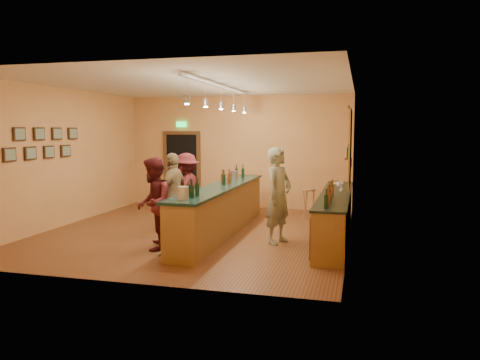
% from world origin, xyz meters
% --- Properties ---
extents(floor, '(7.00, 7.00, 0.00)m').
position_xyz_m(floor, '(0.00, 0.00, 0.00)').
color(floor, brown).
rests_on(floor, ground).
extents(ceiling, '(6.50, 7.00, 0.02)m').
position_xyz_m(ceiling, '(0.00, 0.00, 3.20)').
color(ceiling, silver).
rests_on(ceiling, wall_back).
extents(wall_back, '(6.50, 0.02, 3.20)m').
position_xyz_m(wall_back, '(0.00, 3.50, 1.60)').
color(wall_back, tan).
rests_on(wall_back, floor).
extents(wall_front, '(6.50, 0.02, 3.20)m').
position_xyz_m(wall_front, '(0.00, -3.50, 1.60)').
color(wall_front, tan).
rests_on(wall_front, floor).
extents(wall_left, '(0.02, 7.00, 3.20)m').
position_xyz_m(wall_left, '(-3.25, 0.00, 1.60)').
color(wall_left, tan).
rests_on(wall_left, floor).
extents(wall_right, '(0.02, 7.00, 3.20)m').
position_xyz_m(wall_right, '(3.25, 0.00, 1.60)').
color(wall_right, tan).
rests_on(wall_right, floor).
extents(doorway, '(1.15, 0.09, 2.48)m').
position_xyz_m(doorway, '(-1.70, 3.47, 1.13)').
color(doorway, black).
rests_on(doorway, wall_back).
extents(tapestry, '(0.03, 1.40, 1.60)m').
position_xyz_m(tapestry, '(3.23, 0.40, 1.85)').
color(tapestry, maroon).
rests_on(tapestry, wall_right).
extents(bottle_shelf, '(0.17, 0.55, 0.54)m').
position_xyz_m(bottle_shelf, '(3.17, 1.90, 1.67)').
color(bottle_shelf, '#4E2F17').
rests_on(bottle_shelf, wall_right).
extents(picture_grid, '(0.06, 2.20, 0.70)m').
position_xyz_m(picture_grid, '(-3.21, -0.75, 1.95)').
color(picture_grid, '#382111').
rests_on(picture_grid, wall_left).
extents(back_counter, '(0.60, 4.55, 1.27)m').
position_xyz_m(back_counter, '(2.97, 0.18, 0.49)').
color(back_counter, brown).
rests_on(back_counter, floor).
extents(tasting_bar, '(0.73, 5.10, 1.38)m').
position_xyz_m(tasting_bar, '(0.57, -0.00, 0.61)').
color(tasting_bar, brown).
rests_on(tasting_bar, floor).
extents(pendant_track, '(0.11, 4.60, 0.50)m').
position_xyz_m(pendant_track, '(0.57, -0.00, 2.98)').
color(pendant_track, silver).
rests_on(pendant_track, ceiling).
extents(bartender, '(0.68, 0.81, 1.89)m').
position_xyz_m(bartender, '(1.90, -0.51, 0.95)').
color(bartender, gray).
rests_on(bartender, floor).
extents(customer_a, '(0.86, 0.99, 1.73)m').
position_xyz_m(customer_a, '(-0.27, -1.59, 0.86)').
color(customer_a, '#59191E').
rests_on(customer_a, floor).
extents(customer_b, '(0.53, 1.07, 1.75)m').
position_xyz_m(customer_b, '(-0.39, -0.33, 0.88)').
color(customer_b, '#997A51').
rests_on(customer_b, floor).
extents(customer_c, '(0.73, 1.15, 1.70)m').
position_xyz_m(customer_c, '(-0.47, 0.61, 0.85)').
color(customer_c, '#59191E').
rests_on(customer_c, floor).
extents(bar_stool, '(0.37, 0.37, 0.76)m').
position_xyz_m(bar_stool, '(2.19, 2.20, 0.62)').
color(bar_stool, '#A96F4C').
rests_on(bar_stool, floor).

